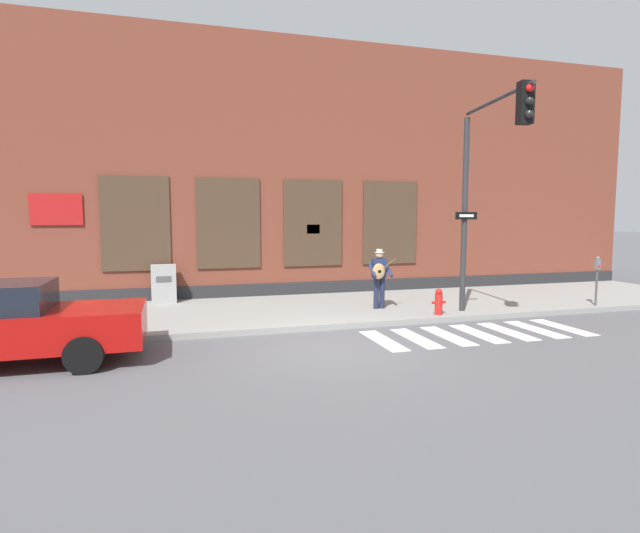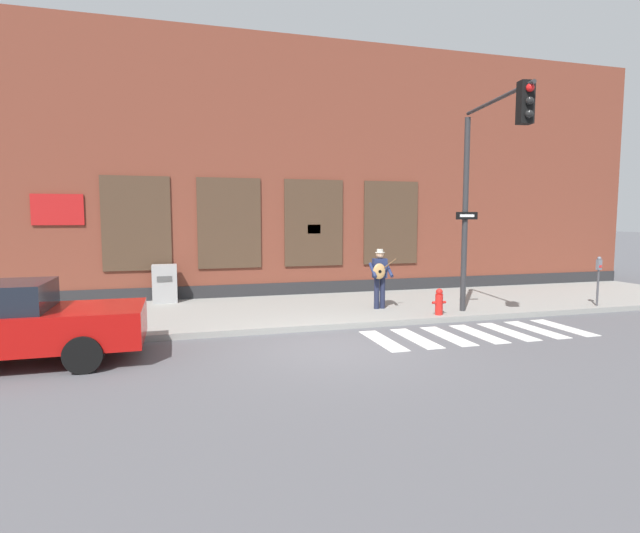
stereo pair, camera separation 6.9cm
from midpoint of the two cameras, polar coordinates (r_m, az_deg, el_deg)
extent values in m
plane|color=#56565B|center=(10.43, 1.39, -9.37)|extent=(160.00, 160.00, 0.00)
cube|color=gray|center=(14.20, -3.44, -5.04)|extent=(28.00, 4.82, 0.15)
cube|color=brown|center=(18.36, -6.55, 10.44)|extent=(28.00, 4.00, 8.51)
cube|color=#28282B|center=(16.48, -5.25, -2.86)|extent=(28.00, 0.04, 0.55)
cube|color=#473323|center=(16.06, -20.11, 4.63)|extent=(1.99, 0.06, 2.85)
cube|color=black|center=(16.05, -20.12, 4.63)|extent=(1.87, 0.03, 2.73)
cube|color=#473323|center=(16.10, -10.19, 4.88)|extent=(1.99, 0.06, 2.85)
cube|color=black|center=(16.09, -10.18, 4.88)|extent=(1.87, 0.03, 2.73)
cube|color=#473323|center=(16.61, -0.58, 4.99)|extent=(1.99, 0.06, 2.85)
cube|color=black|center=(16.60, -0.57, 4.99)|extent=(1.87, 0.03, 2.73)
cube|color=#473323|center=(17.55, 8.22, 4.97)|extent=(1.99, 0.06, 2.85)
cube|color=black|center=(17.54, 8.23, 4.97)|extent=(1.87, 0.03, 2.73)
cube|color=red|center=(16.34, -27.69, 5.78)|extent=(1.40, 0.04, 0.90)
cube|color=yellow|center=(16.59, -0.56, 4.30)|extent=(0.44, 0.02, 0.30)
cube|color=silver|center=(11.14, 7.37, -8.40)|extent=(0.42, 1.90, 0.01)
cube|color=silver|center=(11.47, 11.06, -8.05)|extent=(0.42, 1.90, 0.01)
cube|color=silver|center=(11.85, 14.53, -7.69)|extent=(0.42, 1.90, 0.01)
cube|color=silver|center=(12.26, 17.77, -7.33)|extent=(0.42, 1.90, 0.01)
cube|color=silver|center=(12.72, 20.78, -6.97)|extent=(0.42, 1.90, 0.01)
cube|color=silver|center=(13.20, 23.57, -6.62)|extent=(0.42, 1.90, 0.01)
cube|color=silver|center=(13.71, 26.16, -6.28)|extent=(0.42, 1.90, 0.01)
cube|color=#B20F0C|center=(10.74, -31.68, -6.11)|extent=(4.61, 1.86, 0.68)
cube|color=silver|center=(10.91, -19.32, -5.05)|extent=(0.06, 0.24, 0.12)
cube|color=silver|center=(9.79, -19.69, -6.26)|extent=(0.06, 0.24, 0.12)
cylinder|color=black|center=(11.37, -23.87, -6.88)|extent=(0.66, 0.24, 0.66)
cylinder|color=black|center=(9.69, -25.26, -9.06)|extent=(0.66, 0.24, 0.66)
cylinder|color=#1E233D|center=(14.17, 7.29, -3.02)|extent=(0.15, 0.15, 0.87)
cylinder|color=#1E233D|center=(14.09, 6.63, -3.06)|extent=(0.15, 0.15, 0.87)
cube|color=navy|center=(14.05, 6.98, -0.19)|extent=(0.39, 0.24, 0.54)
sphere|color=tan|center=(14.02, 7.00, 1.36)|extent=(0.22, 0.22, 0.22)
cylinder|color=beige|center=(14.01, 7.00, 1.60)|extent=(0.28, 0.28, 0.02)
cylinder|color=beige|center=(14.01, 7.01, 1.81)|extent=(0.18, 0.18, 0.09)
cylinder|color=navy|center=(14.05, 8.04, -0.37)|extent=(0.11, 0.51, 0.39)
cylinder|color=navy|center=(13.88, 6.19, -0.42)|extent=(0.11, 0.51, 0.39)
ellipsoid|color=tan|center=(13.86, 6.93, -0.55)|extent=(0.36, 0.14, 0.44)
cylinder|color=black|center=(13.81, 7.01, -0.58)|extent=(0.09, 0.01, 0.09)
cylinder|color=brown|center=(13.92, 7.97, 0.21)|extent=(0.47, 0.06, 0.34)
cylinder|color=#2D2D30|center=(14.09, 16.38, 5.57)|extent=(0.15, 0.15, 5.19)
cylinder|color=#2D2D30|center=(12.95, 19.70, 17.52)|extent=(0.55, 3.15, 0.09)
cube|color=black|center=(11.78, 22.59, 16.91)|extent=(0.33, 0.28, 0.88)
sphere|color=red|center=(11.70, 23.05, 18.30)|extent=(0.17, 0.17, 0.17)
sphere|color=black|center=(11.65, 23.00, 17.03)|extent=(0.17, 0.17, 0.17)
sphere|color=black|center=(11.59, 22.95, 15.76)|extent=(0.17, 0.17, 0.17)
cube|color=black|center=(13.99, 16.57, 5.58)|extent=(0.60, 0.12, 0.20)
cube|color=white|center=(13.97, 16.60, 5.58)|extent=(0.40, 0.07, 0.07)
cylinder|color=#47474C|center=(16.53, 29.26, -2.15)|extent=(0.06, 0.06, 1.05)
cube|color=slate|center=(16.46, 29.37, 0.18)|extent=(0.13, 0.10, 0.30)
sphere|color=slate|center=(16.44, 29.40, 0.81)|extent=(0.11, 0.11, 0.11)
cube|color=red|center=(16.42, 29.50, 0.01)|extent=(0.09, 0.01, 0.07)
cube|color=#9E9E9E|center=(15.73, -17.19, -1.87)|extent=(0.72, 0.50, 1.14)
cube|color=#4C4C4C|center=(15.45, -17.23, -1.36)|extent=(0.43, 0.02, 0.16)
cylinder|color=red|center=(13.51, 13.59, -4.24)|extent=(0.20, 0.20, 0.55)
sphere|color=red|center=(13.46, 13.62, -2.84)|extent=(0.18, 0.18, 0.18)
cylinder|color=red|center=(13.43, 13.07, -4.05)|extent=(0.10, 0.07, 0.07)
cylinder|color=red|center=(13.57, 14.11, -3.98)|extent=(0.10, 0.07, 0.07)
camera|label=1|loc=(0.03, -89.84, 0.02)|focal=28.00mm
camera|label=2|loc=(0.03, 90.16, -0.02)|focal=28.00mm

